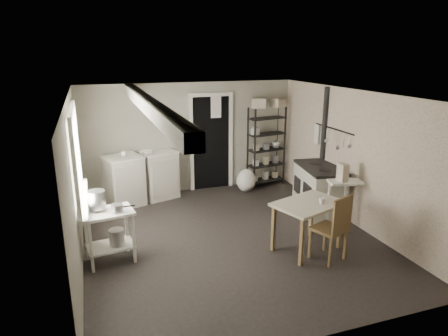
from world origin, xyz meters
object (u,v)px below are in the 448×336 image
object	(u,v)px
stove	(319,190)
flour_sack	(246,181)
base_cabinets	(141,179)
chair	(329,228)
stockpot	(97,200)
shelf_rack	(266,143)
work_table	(307,226)
prep_table	(110,236)

from	to	relation	value
stove	flour_sack	size ratio (longest dim) A/B	2.28
base_cabinets	stove	bearing A→B (deg)	-46.88
stove	flour_sack	xyz separation A→B (m)	(-0.84, 1.51, -0.20)
base_cabinets	stove	world-z (taller)	base_cabinets
chair	base_cabinets	bearing A→B (deg)	103.51
stockpot	shelf_rack	size ratio (longest dim) A/B	0.15
stockpot	work_table	bearing A→B (deg)	-12.13
prep_table	stockpot	bearing A→B (deg)	155.15
base_cabinets	flour_sack	size ratio (longest dim) A/B	2.99
stove	chair	bearing A→B (deg)	-108.38
base_cabinets	shelf_rack	distance (m)	2.82
flour_sack	stove	bearing A→B (deg)	-61.00
chair	stove	bearing A→B (deg)	41.94
prep_table	base_cabinets	world-z (taller)	base_cabinets
stove	work_table	xyz separation A→B (m)	(-0.94, -1.21, -0.06)
stove	base_cabinets	bearing A→B (deg)	159.69
prep_table	chair	distance (m)	3.12
base_cabinets	stockpot	bearing A→B (deg)	-129.01
stockpot	chair	size ratio (longest dim) A/B	0.25
base_cabinets	chair	world-z (taller)	chair
work_table	stove	bearing A→B (deg)	51.96
stockpot	base_cabinets	distance (m)	2.47
stove	prep_table	bearing A→B (deg)	-161.65
shelf_rack	chair	size ratio (longest dim) A/B	1.74
prep_table	work_table	world-z (taller)	prep_table
shelf_rack	flour_sack	size ratio (longest dim) A/B	3.52
prep_table	chair	world-z (taller)	chair
work_table	stockpot	bearing A→B (deg)	167.87
prep_table	shelf_rack	size ratio (longest dim) A/B	0.44
work_table	chair	bearing A→B (deg)	-68.45
stove	work_table	size ratio (longest dim) A/B	1.14
chair	stockpot	bearing A→B (deg)	141.49
shelf_rack	flour_sack	xyz separation A→B (m)	(-0.59, -0.30, -0.71)
stockpot	flour_sack	size ratio (longest dim) A/B	0.51
prep_table	base_cabinets	xyz separation A→B (m)	(0.76, 2.32, 0.06)
stockpot	work_table	world-z (taller)	stockpot
flour_sack	prep_table	bearing A→B (deg)	-143.92
stove	chair	world-z (taller)	chair
stockpot	shelf_rack	bearing A→B (deg)	33.14
base_cabinets	stove	distance (m)	3.46
stockpot	stove	size ratio (longest dim) A/B	0.22
stockpot	work_table	distance (m)	3.08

